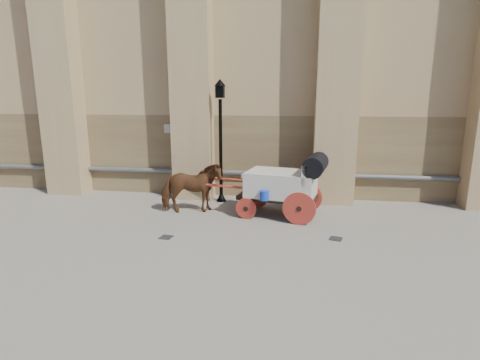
# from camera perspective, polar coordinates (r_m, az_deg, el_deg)

# --- Properties ---
(ground) EXTENTS (90.00, 90.00, 0.00)m
(ground) POSITION_cam_1_polar(r_m,az_deg,el_deg) (10.58, -6.62, -7.82)
(ground) COLOR slate
(ground) RESTS_ON ground
(horse) EXTENTS (2.10, 1.35, 1.64)m
(horse) POSITION_cam_1_polar(r_m,az_deg,el_deg) (12.06, -7.44, -1.20)
(horse) COLOR brown
(horse) RESTS_ON ground
(carriage) EXTENTS (4.69, 2.08, 1.99)m
(carriage) POSITION_cam_1_polar(r_m,az_deg,el_deg) (11.63, 7.03, -0.42)
(carriage) COLOR black
(carriage) RESTS_ON ground
(street_lamp) EXTENTS (0.40, 0.40, 4.26)m
(street_lamp) POSITION_cam_1_polar(r_m,az_deg,el_deg) (13.06, -2.98, 6.45)
(street_lamp) COLOR black
(street_lamp) RESTS_ON ground
(drain_grate_near) EXTENTS (0.37, 0.37, 0.01)m
(drain_grate_near) POSITION_cam_1_polar(r_m,az_deg,el_deg) (10.29, -11.19, -8.54)
(drain_grate_near) COLOR black
(drain_grate_near) RESTS_ON ground
(drain_grate_far) EXTENTS (0.40, 0.40, 0.01)m
(drain_grate_far) POSITION_cam_1_polar(r_m,az_deg,el_deg) (10.31, 14.40, -8.65)
(drain_grate_far) COLOR black
(drain_grate_far) RESTS_ON ground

